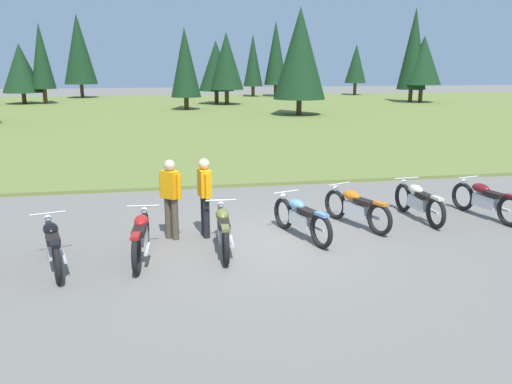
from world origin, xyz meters
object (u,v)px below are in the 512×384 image
motorcycle_cream (419,201)px  motorcycle_sky_blue (301,217)px  motorcycle_orange (356,207)px  motorcycle_black (53,245)px  rider_near_row_end (171,195)px  rider_in_hivis_vest (205,193)px  motorcycle_red (141,236)px  motorcycle_maroon (485,200)px  motorcycle_olive (223,229)px

motorcycle_cream → motorcycle_sky_blue: bearing=-165.7°
motorcycle_orange → motorcycle_black: bearing=-167.8°
motorcycle_sky_blue → rider_near_row_end: bearing=171.3°
rider_in_hivis_vest → motorcycle_red: bearing=-140.4°
motorcycle_black → motorcycle_sky_blue: size_ratio=1.01×
motorcycle_orange → motorcycle_maroon: size_ratio=0.96×
motorcycle_maroon → motorcycle_black: bearing=-171.4°
rider_near_row_end → motorcycle_maroon: bearing=1.6°
rider_in_hivis_vest → rider_near_row_end: 0.70m
rider_near_row_end → motorcycle_olive: bearing=-42.5°
motorcycle_sky_blue → motorcycle_orange: same height
motorcycle_black → motorcycle_sky_blue: same height
motorcycle_maroon → rider_in_hivis_vest: (-6.59, -0.19, 0.51)m
motorcycle_black → rider_near_row_end: (2.10, 1.22, 0.51)m
motorcycle_olive → motorcycle_maroon: (6.32, 1.09, 0.00)m
motorcycle_maroon → motorcycle_olive: bearing=-170.2°
motorcycle_black → motorcycle_red: 1.53m
motorcycle_red → motorcycle_orange: (4.64, 1.15, 0.00)m
motorcycle_olive → motorcycle_maroon: 6.41m
motorcycle_orange → rider_in_hivis_vest: bearing=-178.4°
motorcycle_orange → rider_in_hivis_vest: rider_in_hivis_vest is taller
motorcycle_black → motorcycle_olive: size_ratio=0.98×
motorcycle_olive → rider_near_row_end: (-0.97, 0.89, 0.51)m
motorcycle_cream → motorcycle_maroon: bearing=-5.7°
motorcycle_cream → motorcycle_maroon: size_ratio=1.02×
motorcycle_orange → motorcycle_cream: bearing=8.9°
motorcycle_orange → motorcycle_sky_blue: bearing=-159.8°
motorcycle_cream → rider_near_row_end: 5.72m
motorcycle_black → motorcycle_olive: same height
motorcycle_red → motorcycle_olive: bearing=5.5°
motorcycle_sky_blue → motorcycle_red: bearing=-169.0°
motorcycle_red → motorcycle_olive: size_ratio=1.00×
motorcycle_sky_blue → motorcycle_black: bearing=-170.3°
motorcycle_maroon → rider_near_row_end: (-7.29, -0.20, 0.51)m
motorcycle_orange → motorcycle_cream: size_ratio=0.94×
motorcycle_sky_blue → motorcycle_maroon: same height
motorcycle_red → rider_in_hivis_vest: 1.73m
motorcycle_black → motorcycle_maroon: same height
motorcycle_orange → rider_in_hivis_vest: (-3.36, -0.09, 0.51)m
motorcycle_sky_blue → motorcycle_maroon: (4.64, 0.61, 0.00)m
motorcycle_black → motorcycle_cream: (7.78, 1.58, 0.00)m
motorcycle_cream → motorcycle_maroon: (1.60, -0.16, 0.00)m
motorcycle_olive → motorcycle_orange: size_ratio=1.06×
motorcycle_black → motorcycle_cream: same height
motorcycle_black → motorcycle_olive: 3.08m
motorcycle_black → rider_in_hivis_vest: bearing=23.9°
motorcycle_red → rider_near_row_end: 1.29m
motorcycle_orange → motorcycle_cream: 1.65m
motorcycle_black → motorcycle_orange: bearing=12.2°
motorcycle_olive → rider_in_hivis_vest: 1.07m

